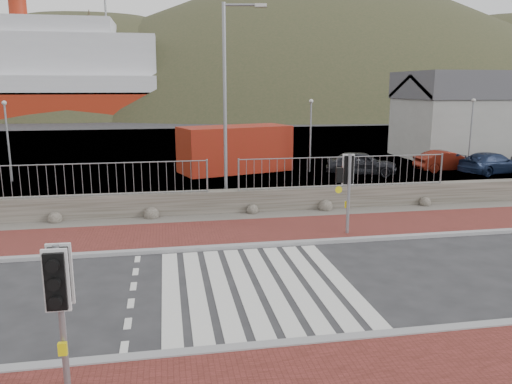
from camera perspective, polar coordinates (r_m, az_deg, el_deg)
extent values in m
plane|color=#28282B|center=(12.51, 0.12, -10.67)|extent=(220.00, 220.00, 0.00)
cube|color=maroon|center=(16.69, -2.69, -4.66)|extent=(40.00, 3.00, 0.08)
cube|color=gray|center=(9.84, 3.42, -17.01)|extent=(40.00, 0.25, 0.12)
cube|color=gray|center=(15.27, -1.93, -6.22)|extent=(40.00, 0.25, 0.12)
cube|color=silver|center=(12.33, -9.71, -11.16)|extent=(0.42, 5.60, 0.01)
cube|color=silver|center=(12.34, -6.88, -11.05)|extent=(0.42, 5.60, 0.01)
cube|color=silver|center=(12.39, -4.06, -10.90)|extent=(0.42, 5.60, 0.01)
cube|color=silver|center=(12.46, -1.26, -10.73)|extent=(0.42, 5.60, 0.01)
cube|color=silver|center=(12.56, 1.49, -10.54)|extent=(0.42, 5.60, 0.01)
cube|color=silver|center=(12.69, 4.18, -10.34)|extent=(0.42, 5.60, 0.01)
cube|color=silver|center=(12.84, 6.82, -10.11)|extent=(0.42, 5.60, 0.01)
cube|color=silver|center=(13.02, 9.38, -9.87)|extent=(0.42, 5.60, 0.01)
cube|color=#59544C|center=(18.60, -3.51, -2.95)|extent=(40.00, 1.50, 0.06)
cube|color=#4C483E|center=(19.27, -3.81, -1.14)|extent=(40.00, 0.60, 0.90)
cylinder|color=gray|center=(18.90, -18.46, 3.10)|extent=(8.40, 0.04, 0.04)
cylinder|color=gray|center=(18.86, -5.61, 1.79)|extent=(0.07, 0.07, 1.20)
cylinder|color=gray|center=(19.93, 10.05, 3.96)|extent=(8.40, 0.04, 0.04)
cylinder|color=gray|center=(18.99, -2.00, 1.91)|extent=(0.07, 0.07, 1.20)
cylinder|color=gray|center=(21.83, 20.40, 2.49)|extent=(0.07, 0.07, 1.20)
cube|color=#4C4C4F|center=(39.60, -7.23, 4.90)|extent=(120.00, 40.00, 0.50)
cube|color=#3F4C54|center=(74.44, -8.76, 8.13)|extent=(220.00, 50.00, 0.05)
cube|color=silver|center=(80.94, -22.33, 14.08)|extent=(30.00, 12.00, 6.00)
cube|color=silver|center=(81.25, -22.56, 16.89)|extent=(18.00, 10.00, 2.50)
cylinder|color=maroon|center=(82.41, -25.57, 18.32)|extent=(2.40, 2.40, 3.00)
cylinder|color=gray|center=(80.57, -16.88, 20.19)|extent=(0.30, 0.30, 6.00)
cube|color=#9E9E99|center=(38.37, 25.06, 6.66)|extent=(12.00, 6.00, 4.00)
cube|color=#4C4C51|center=(38.27, 25.45, 10.97)|extent=(12.20, 6.20, 1.80)
ellipsoid|color=#313721|center=(103.12, -17.19, -2.49)|extent=(106.40, 68.40, 76.00)
ellipsoid|color=#313721|center=(108.77, 7.32, -4.58)|extent=(140.00, 90.00, 100.00)
ellipsoid|color=#313721|center=(128.10, 26.97, -0.51)|extent=(112.00, 72.00, 80.00)
cylinder|color=gray|center=(8.31, -21.24, -14.07)|extent=(0.10, 0.10, 2.56)
cube|color=yellow|center=(8.45, -21.07, -16.02)|extent=(0.13, 0.08, 0.20)
cube|color=black|center=(8.01, -21.66, -9.04)|extent=(0.37, 0.23, 0.96)
sphere|color=#0CE53F|center=(8.11, -21.51, -10.86)|extent=(0.14, 0.14, 0.14)
cylinder|color=gray|center=(16.47, 10.53, -0.37)|extent=(0.11, 0.11, 2.71)
cube|color=yellow|center=(16.54, 10.48, -1.51)|extent=(0.14, 0.08, 0.21)
cube|color=black|center=(16.31, 10.64, 2.46)|extent=(0.39, 0.24, 1.02)
sphere|color=#0CE53F|center=(16.36, 10.60, 1.45)|extent=(0.15, 0.15, 0.15)
cube|color=black|center=(16.23, 9.49, 1.93)|extent=(0.22, 0.16, 0.48)
cylinder|color=gray|center=(19.61, -3.56, 9.40)|extent=(0.14, 0.14, 7.88)
cylinder|color=gray|center=(19.78, -1.59, 20.60)|extent=(1.37, 0.34, 0.09)
cube|color=beige|center=(19.77, 0.55, 20.55)|extent=(0.48, 0.29, 0.12)
cube|color=#9E1411|center=(28.76, -2.41, 4.94)|extent=(6.72, 4.33, 2.60)
imported|color=black|center=(28.25, 11.92, 3.25)|extent=(4.14, 2.67, 1.31)
imported|color=#5F170D|center=(30.87, 20.93, 3.33)|extent=(3.64, 1.36, 1.19)
imported|color=#121D39|center=(30.98, 25.32, 3.00)|extent=(4.44, 2.78, 1.20)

